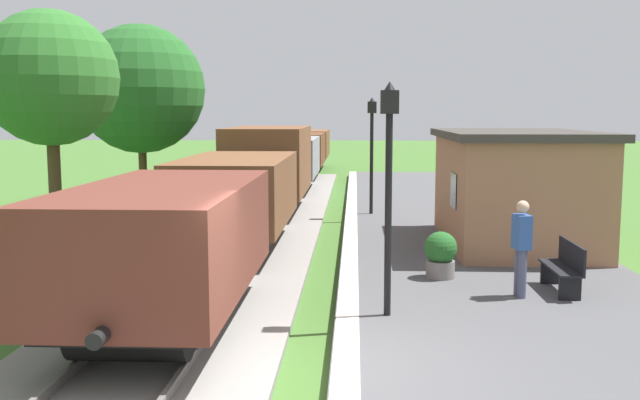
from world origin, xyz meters
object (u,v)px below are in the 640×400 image
(station_hut, at_px, (513,187))
(tree_trackside_far, at_px, (50,79))
(person_waiting, at_px, (521,245))
(potted_planter, at_px, (441,254))
(lamp_post_far, at_px, (372,134))
(freight_train, at_px, (279,166))
(bench_near_hut, at_px, (565,266))
(tree_field_left, at_px, (140,89))
(lamp_post_near, at_px, (389,156))

(station_hut, relative_size, tree_trackside_far, 1.01)
(person_waiting, bearing_deg, potted_planter, -57.86)
(lamp_post_far, bearing_deg, tree_trackside_far, -136.04)
(potted_planter, bearing_deg, station_hut, 59.75)
(freight_train, bearing_deg, bench_near_hut, -64.84)
(station_hut, xyz_separation_m, lamp_post_far, (-3.37, 5.03, 1.15))
(freight_train, xyz_separation_m, bench_near_hut, (6.69, -14.24, -0.73))
(person_waiting, bearing_deg, tree_field_left, -58.16)
(freight_train, height_order, lamp_post_near, lamp_post_near)
(bench_near_hut, bearing_deg, tree_trackside_far, 165.05)
(station_hut, bearing_deg, lamp_post_near, -117.63)
(person_waiting, height_order, tree_trackside_far, tree_trackside_far)
(station_hut, distance_m, lamp_post_far, 6.16)
(tree_field_left, bearing_deg, bench_near_hut, -45.83)
(person_waiting, xyz_separation_m, lamp_post_near, (-2.38, -1.24, 1.62))
(lamp_post_near, height_order, tree_trackside_far, tree_trackside_far)
(bench_near_hut, xyz_separation_m, tree_field_left, (-11.14, 11.47, 3.54))
(lamp_post_far, bearing_deg, bench_near_hut, -71.64)
(freight_train, distance_m, tree_trackside_far, 12.37)
(tree_trackside_far, bearing_deg, freight_train, 71.46)
(lamp_post_far, bearing_deg, freight_train, 127.80)
(lamp_post_near, distance_m, tree_trackside_far, 8.64)
(tree_field_left, bearing_deg, person_waiting, -49.16)
(station_hut, distance_m, person_waiting, 5.31)
(freight_train, relative_size, bench_near_hut, 26.13)
(lamp_post_near, bearing_deg, freight_train, 102.19)
(person_waiting, distance_m, tree_field_left, 15.99)
(person_waiting, relative_size, potted_planter, 1.87)
(tree_field_left, bearing_deg, station_hut, -30.70)
(potted_planter, xyz_separation_m, tree_trackside_far, (-8.42, 1.81, 3.48))
(station_hut, bearing_deg, potted_planter, -120.25)
(bench_near_hut, height_order, lamp_post_near, lamp_post_near)
(potted_planter, relative_size, tree_field_left, 0.14)
(lamp_post_far, distance_m, tree_field_left, 8.18)
(freight_train, xyz_separation_m, lamp_post_far, (3.43, -4.42, 1.35))
(lamp_post_near, bearing_deg, station_hut, 62.37)
(tree_field_left, bearing_deg, lamp_post_far, -11.84)
(lamp_post_near, bearing_deg, tree_field_left, 121.00)
(tree_field_left, bearing_deg, lamp_post_near, -59.00)
(station_hut, distance_m, potted_planter, 4.49)
(station_hut, relative_size, lamp_post_far, 1.57)
(person_waiting, bearing_deg, station_hut, -109.78)
(tree_trackside_far, relative_size, tree_field_left, 0.89)
(bench_near_hut, distance_m, person_waiting, 1.07)
(person_waiting, bearing_deg, tree_trackside_far, -27.43)
(person_waiting, bearing_deg, lamp_post_far, -85.89)
(person_waiting, relative_size, tree_trackside_far, 0.30)
(station_hut, relative_size, lamp_post_near, 1.57)
(tree_trackside_far, height_order, tree_field_left, tree_field_left)
(station_hut, relative_size, potted_planter, 6.33)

